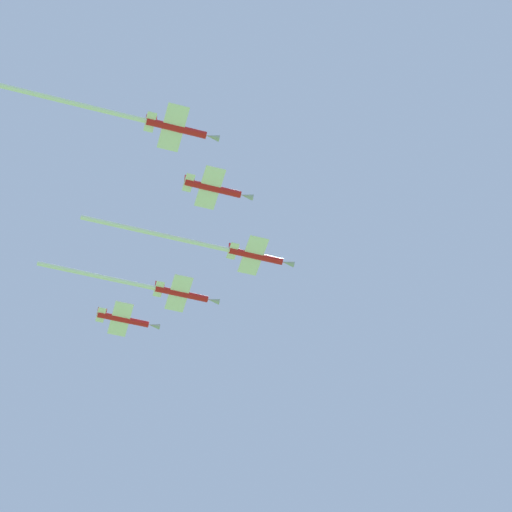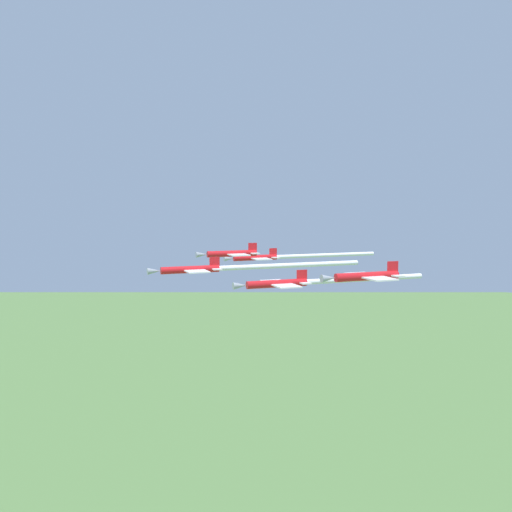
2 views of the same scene
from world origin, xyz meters
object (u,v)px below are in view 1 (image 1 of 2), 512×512
object	(u,v)px
jet_starboard_inner	(215,189)
jet_port_outer	(125,320)
jet_starboard_outer	(134,118)
jet_lead	(214,247)
jet_port_inner	(151,287)

from	to	relation	value
jet_starboard_inner	jet_port_outer	size ratio (longest dim) A/B	1.00
jet_starboard_inner	jet_port_outer	distance (m)	38.22
jet_port_outer	jet_starboard_outer	bearing A→B (deg)	-9.14
jet_lead	jet_starboard_outer	distance (m)	32.22
jet_lead	jet_starboard_inner	distance (m)	12.80
jet_starboard_inner	jet_port_outer	world-z (taller)	jet_starboard_inner
jet_starboard_inner	jet_port_outer	bearing A→B (deg)	-165.30
jet_starboard_inner	jet_starboard_outer	world-z (taller)	jet_starboard_inner
jet_lead	jet_port_outer	world-z (taller)	jet_port_outer
jet_starboard_inner	jet_starboard_outer	bearing A→B (deg)	-55.05
jet_lead	jet_port_outer	size ratio (longest dim) A/B	2.78
jet_lead	jet_port_inner	world-z (taller)	jet_lead
jet_starboard_inner	jet_starboard_outer	distance (m)	21.63
jet_lead	jet_port_outer	bearing A→B (deg)	-152.53
jet_lead	jet_port_inner	size ratio (longest dim) A/B	1.15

